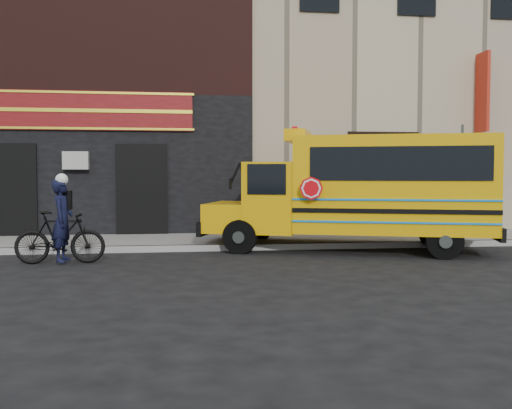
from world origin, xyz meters
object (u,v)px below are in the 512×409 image
object	(u,v)px
bicycle	(60,237)
cyclist	(62,223)
sign_pole	(462,178)
school_bus	(363,189)

from	to	relation	value
bicycle	cyclist	distance (m)	0.32
bicycle	sign_pole	bearing A→B (deg)	-78.49
bicycle	cyclist	size ratio (longest dim) A/B	1.07
bicycle	cyclist	bearing A→B (deg)	-107.91
school_bus	cyclist	distance (m)	6.91
school_bus	sign_pole	world-z (taller)	sign_pole
bicycle	cyclist	xyz separation A→B (m)	(0.06, -0.02, 0.31)
school_bus	cyclist	bearing A→B (deg)	-171.27
sign_pole	cyclist	distance (m)	10.19
school_bus	bicycle	bearing A→B (deg)	-171.48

